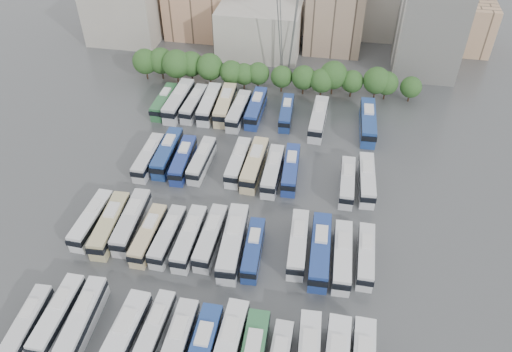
% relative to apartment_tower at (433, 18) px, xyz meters
% --- Properties ---
extents(ground, '(220.00, 220.00, 0.00)m').
position_rel_apartment_tower_xyz_m(ground, '(-34.00, -58.00, -13.00)').
color(ground, '#424447').
rests_on(ground, ground).
extents(tree_line, '(64.96, 7.87, 8.18)m').
position_rel_apartment_tower_xyz_m(tree_line, '(-36.58, -15.87, -8.68)').
color(tree_line, black).
rests_on(tree_line, ground).
extents(city_buildings, '(102.00, 35.00, 20.00)m').
position_rel_apartment_tower_xyz_m(city_buildings, '(-41.46, 13.86, -5.13)').
color(city_buildings, '#9E998E').
rests_on(city_buildings, ground).
extents(apartment_tower, '(14.00, 14.00, 26.00)m').
position_rel_apartment_tower_xyz_m(apartment_tower, '(0.00, 0.00, 0.00)').
color(apartment_tower, silver).
rests_on(apartment_tower, ground).
extents(bus_r0_s0, '(2.88, 10.97, 3.41)m').
position_rel_apartment_tower_xyz_m(bus_r0_s0, '(-55.55, -82.98, -11.32)').
color(bus_r0_s0, silver).
rests_on(bus_r0_s0, ground).
extents(bus_r0_s1, '(2.58, 11.77, 3.69)m').
position_rel_apartment_tower_xyz_m(bus_r0_s1, '(-52.17, -81.12, -11.19)').
color(bus_r0_s1, silver).
rests_on(bus_r0_s1, ground).
extents(bus_r0_s2, '(3.05, 11.91, 3.71)m').
position_rel_apartment_tower_xyz_m(bus_r0_s2, '(-48.75, -81.01, -11.18)').
color(bus_r0_s2, silver).
rests_on(bus_r0_s2, ground).
extents(bus_r0_s4, '(3.51, 13.50, 4.20)m').
position_rel_apartment_tower_xyz_m(bus_r0_s4, '(-42.37, -83.27, -10.94)').
color(bus_r0_s4, silver).
rests_on(bus_r0_s4, ground).
extents(bus_r0_s5, '(2.66, 10.90, 3.40)m').
position_rel_apartment_tower_xyz_m(bus_r0_s5, '(-38.99, -80.85, -11.33)').
color(bus_r0_s5, silver).
rests_on(bus_r0_s5, ground).
extents(bus_r0_s6, '(2.71, 12.33, 3.87)m').
position_rel_apartment_tower_xyz_m(bus_r0_s6, '(-35.44, -82.65, -11.10)').
color(bus_r0_s6, silver).
rests_on(bus_r0_s6, ground).
extents(bus_r0_s8, '(3.11, 12.92, 4.03)m').
position_rel_apartment_tower_xyz_m(bus_r0_s8, '(-29.06, -81.91, -11.02)').
color(bus_r0_s8, silver).
rests_on(bus_r0_s8, ground).
extents(bus_r1_s0, '(2.93, 11.66, 3.63)m').
position_rel_apartment_tower_xyz_m(bus_r1_s0, '(-55.42, -63.65, -11.22)').
color(bus_r1_s0, silver).
rests_on(bus_r1_s0, ground).
extents(bus_r1_s1, '(3.25, 12.47, 3.88)m').
position_rel_apartment_tower_xyz_m(bus_r1_s1, '(-52.04, -64.26, -11.10)').
color(bus_r1_s1, tan).
rests_on(bus_r1_s1, ground).
extents(bus_r1_s2, '(3.12, 12.50, 3.90)m').
position_rel_apartment_tower_xyz_m(bus_r1_s2, '(-48.98, -63.03, -11.09)').
color(bus_r1_s2, silver).
rests_on(bus_r1_s2, ground).
extents(bus_r1_s3, '(2.65, 11.30, 3.53)m').
position_rel_apartment_tower_xyz_m(bus_r1_s3, '(-45.43, -65.12, -11.27)').
color(bus_r1_s3, '#C9B58A').
rests_on(bus_r1_s3, ground).
extents(bus_r1_s4, '(2.89, 11.33, 3.53)m').
position_rel_apartment_tower_xyz_m(bus_r1_s4, '(-42.43, -64.84, -11.27)').
color(bus_r1_s4, silver).
rests_on(bus_r1_s4, ground).
extents(bus_r1_s5, '(2.75, 11.86, 3.71)m').
position_rel_apartment_tower_xyz_m(bus_r1_s5, '(-39.01, -64.70, -11.18)').
color(bus_r1_s5, silver).
rests_on(bus_r1_s5, ground).
extents(bus_r1_s6, '(2.90, 11.95, 3.73)m').
position_rel_apartment_tower_xyz_m(bus_r1_s6, '(-35.82, -63.96, -11.17)').
color(bus_r1_s6, silver).
rests_on(bus_r1_s6, ground).
extents(bus_r1_s7, '(3.60, 13.72, 4.27)m').
position_rel_apartment_tower_xyz_m(bus_r1_s7, '(-32.20, -64.61, -10.91)').
color(bus_r1_s7, silver).
rests_on(bus_r1_s7, ground).
extents(bus_r1_s8, '(2.91, 11.08, 3.44)m').
position_rel_apartment_tower_xyz_m(bus_r1_s8, '(-29.01, -65.08, -11.31)').
color(bus_r1_s8, navy).
rests_on(bus_r1_s8, ground).
extents(bus_r1_s10, '(3.11, 12.11, 3.77)m').
position_rel_apartment_tower_xyz_m(bus_r1_s10, '(-22.55, -62.88, -11.15)').
color(bus_r1_s10, silver).
rests_on(bus_r1_s10, ground).
extents(bus_r1_s11, '(3.25, 13.19, 4.11)m').
position_rel_apartment_tower_xyz_m(bus_r1_s11, '(-19.16, -63.86, -10.98)').
color(bus_r1_s11, navy).
rests_on(bus_r1_s11, ground).
extents(bus_r1_s12, '(2.95, 12.23, 3.82)m').
position_rel_apartment_tower_xyz_m(bus_r1_s12, '(-15.85, -64.22, -11.12)').
color(bus_r1_s12, silver).
rests_on(bus_r1_s12, ground).
extents(bus_r1_s13, '(2.50, 11.12, 3.48)m').
position_rel_apartment_tower_xyz_m(bus_r1_s13, '(-12.45, -63.33, -11.29)').
color(bus_r1_s13, silver).
rests_on(bus_r1_s13, ground).
extents(bus_r2_s1, '(2.64, 11.59, 3.63)m').
position_rel_apartment_tower_xyz_m(bus_r2_s1, '(-52.02, -46.65, -11.22)').
color(bus_r2_s1, silver).
rests_on(bus_r2_s1, ground).
extents(bus_r2_s2, '(2.90, 12.49, 3.91)m').
position_rel_apartment_tower_xyz_m(bus_r2_s2, '(-49.03, -44.86, -11.08)').
color(bus_r2_s2, navy).
rests_on(bus_r2_s2, ground).
extents(bus_r2_s3, '(3.01, 11.72, 3.65)m').
position_rel_apartment_tower_xyz_m(bus_r2_s3, '(-45.59, -46.22, -11.21)').
color(bus_r2_s3, navy).
rests_on(bus_r2_s3, ground).
extents(bus_r2_s4, '(2.88, 11.33, 3.53)m').
position_rel_apartment_tower_xyz_m(bus_r2_s4, '(-42.26, -45.66, -11.27)').
color(bus_r2_s4, silver).
rests_on(bus_r2_s4, ground).
extents(bus_r2_s6, '(2.81, 11.74, 3.67)m').
position_rel_apartment_tower_xyz_m(bus_r2_s6, '(-35.56, -45.07, -11.20)').
color(bus_r2_s6, silver).
rests_on(bus_r2_s6, ground).
extents(bus_r2_s7, '(3.21, 12.87, 4.01)m').
position_rel_apartment_tower_xyz_m(bus_r2_s7, '(-32.48, -45.40, -11.03)').
color(bus_r2_s7, beige).
rests_on(bus_r2_s7, ground).
extents(bus_r2_s8, '(2.63, 11.98, 3.76)m').
position_rel_apartment_tower_xyz_m(bus_r2_s8, '(-28.99, -46.48, -11.16)').
color(bus_r2_s8, silver).
rests_on(bus_r2_s8, ground).
extents(bus_r2_s9, '(3.06, 11.85, 3.69)m').
position_rel_apartment_tower_xyz_m(bus_r2_s9, '(-25.90, -45.39, -11.19)').
color(bus_r2_s9, navy).
rests_on(bus_r2_s9, ground).
extents(bus_r2_s12, '(2.51, 11.21, 3.51)m').
position_rel_apartment_tower_xyz_m(bus_r2_s12, '(-15.85, -47.04, -11.28)').
color(bus_r2_s12, silver).
rests_on(bus_r2_s12, ground).
extents(bus_r2_s13, '(3.13, 12.02, 3.74)m').
position_rel_apartment_tower_xyz_m(bus_r2_s13, '(-12.53, -45.86, -11.16)').
color(bus_r2_s13, silver).
rests_on(bus_r2_s13, ground).
extents(bus_r3_s0, '(2.71, 11.38, 3.56)m').
position_rel_apartment_tower_xyz_m(bus_r3_s0, '(-55.41, -27.62, -11.25)').
color(bus_r3_s0, '#2C673A').
rests_on(bus_r3_s0, ground).
extents(bus_r3_s1, '(3.40, 13.62, 4.24)m').
position_rel_apartment_tower_xyz_m(bus_r3_s1, '(-52.23, -27.30, -10.92)').
color(bus_r3_s1, silver).
rests_on(bus_r3_s1, ground).
extents(bus_r3_s2, '(3.18, 11.93, 3.71)m').
position_rel_apartment_tower_xyz_m(bus_r3_s2, '(-48.84, -27.32, -11.18)').
color(bus_r3_s2, silver).
rests_on(bus_r3_s2, ground).
extents(bus_r3_s3, '(3.01, 12.66, 3.96)m').
position_rel_apartment_tower_xyz_m(bus_r3_s3, '(-45.58, -27.07, -11.06)').
color(bus_r3_s3, silver).
rests_on(bus_r3_s3, ground).
extents(bus_r3_s4, '(3.29, 12.99, 4.04)m').
position_rel_apartment_tower_xyz_m(bus_r3_s4, '(-42.22, -26.81, -11.01)').
color(bus_r3_s4, beige).
rests_on(bus_r3_s4, ground).
extents(bus_r3_s5, '(3.21, 12.23, 3.80)m').
position_rel_apartment_tower_xyz_m(bus_r3_s5, '(-38.95, -28.47, -11.13)').
color(bus_r3_s5, silver).
rests_on(bus_r3_s5, ground).
extents(bus_r3_s6, '(2.85, 12.39, 3.88)m').
position_rel_apartment_tower_xyz_m(bus_r3_s6, '(-35.60, -26.78, -11.10)').
color(bus_r3_s6, navy).
rests_on(bus_r3_s6, ground).
extents(bus_r3_s8, '(2.86, 11.07, 3.45)m').
position_rel_apartment_tower_xyz_m(bus_r3_s8, '(-29.16, -27.05, -11.31)').
color(bus_r3_s8, navy).
rests_on(bus_r3_s8, ground).
extents(bus_r3_s10, '(3.24, 12.96, 4.04)m').
position_rel_apartment_tower_xyz_m(bus_r3_s10, '(-22.41, -28.61, -11.02)').
color(bus_r3_s10, silver).
rests_on(bus_r3_s10, ground).
extents(bus_r3_s13, '(3.39, 13.50, 4.21)m').
position_rel_apartment_tower_xyz_m(bus_r3_s13, '(-12.55, -28.09, -10.94)').
color(bus_r3_s13, navy).
rests_on(bus_r3_s13, ground).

